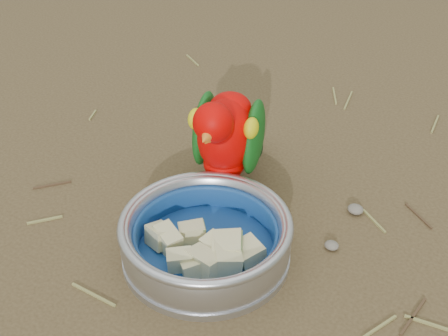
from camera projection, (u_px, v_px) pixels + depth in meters
The scene contains 6 objects.
ground at pixel (232, 242), 0.83m from camera, with size 60.00×60.00×0.00m, color brown.
food_bowl at pixel (206, 253), 0.80m from camera, with size 0.22×0.22×0.02m, color #B2B2BA.
bowl_wall at pixel (206, 235), 0.78m from camera, with size 0.22×0.22×0.04m, color #B2B2BA, non-canonical shape.
fruit_wedges at pixel (206, 239), 0.79m from camera, with size 0.13×0.13×0.03m, color beige, non-canonical shape.
lory_parrot at pixel (226, 144), 0.87m from camera, with size 0.10×0.21×0.17m, color #D40100, non-canonical shape.
ground_debris at pixel (233, 222), 0.86m from camera, with size 0.90×0.80×0.01m, color olive, non-canonical shape.
Camera 1 is at (0.31, -0.54, 0.56)m, focal length 50.00 mm.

